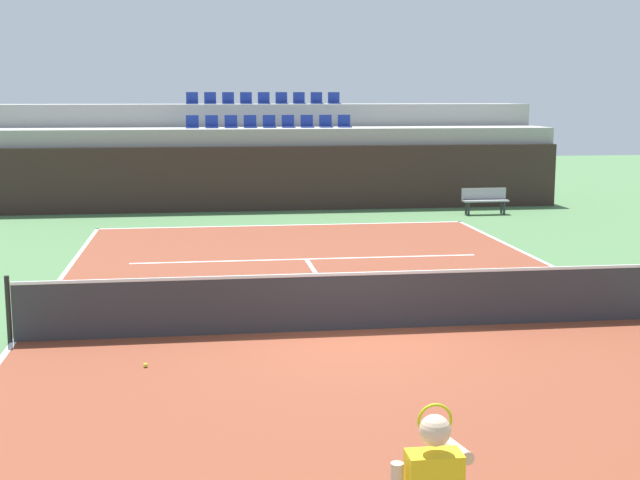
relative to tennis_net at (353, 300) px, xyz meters
The scene contains 14 objects.
ground_plane 0.51m from the tennis_net, ahead, with size 80.00×80.00×0.00m, color #477042.
court_surface 0.50m from the tennis_net, ahead, with size 11.00×24.00×0.01m, color brown.
baseline_far 11.96m from the tennis_net, 90.00° to the left, with size 11.00×0.10×0.00m, color white.
sideline_left 5.47m from the tennis_net, behind, with size 0.10×24.00×0.00m, color white.
service_line_far 6.42m from the tennis_net, 90.00° to the left, with size 8.26×0.10×0.00m, color white.
centre_service_line 3.24m from the tennis_net, 90.00° to the left, with size 0.10×6.40×0.00m, color white.
back_wall 15.53m from the tennis_net, 90.00° to the left, with size 19.83×0.30×2.17m, color #33231E.
stands_tier_lower 16.89m from the tennis_net, 90.00° to the left, with size 19.83×2.40×2.73m, color #9E9E99.
stands_tier_upper 19.31m from the tennis_net, 90.00° to the left, with size 19.83×2.40×3.53m, color #9E9E99.
seating_row_lower 17.12m from the tennis_net, 90.00° to the left, with size 5.78×0.44×0.44m.
seating_row_upper 19.62m from the tennis_net, 90.00° to the left, with size 5.78×0.44×0.44m.
tennis_net is the anchor object (origin of this frame).
player_bench 15.20m from the tennis_net, 63.52° to the left, with size 1.50×0.40×0.85m.
tennis_ball_1 3.71m from the tennis_net, 153.99° to the right, with size 0.07×0.07×0.07m, color #CCE033.
Camera 1 is at (-2.49, -13.96, 3.86)m, focal length 49.32 mm.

